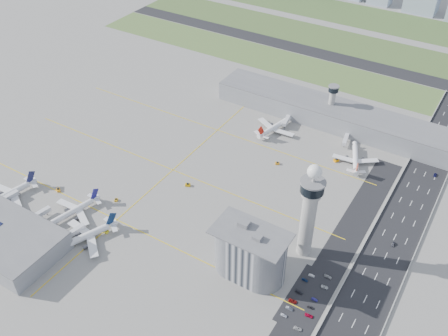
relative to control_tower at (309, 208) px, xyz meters
The scene contains 48 objects.
ground 80.47m from the control_tower, behind, with size 1000.00×1000.00×0.00m, color gray.
grass_strip_0 238.28m from the control_tower, 112.98° to the left, with size 480.00×50.00×0.08m, color #4E6A32.
grass_strip_1 308.14m from the control_tower, 107.49° to the left, with size 480.00×60.00×0.08m, color #47612E.
grass_strip_2 384.80m from the control_tower, 103.89° to the left, with size 480.00×70.00×0.08m, color #3E592A.
runway 272.40m from the control_tower, 109.91° to the left, with size 480.00×22.00×0.10m, color black.
highway 56.01m from the control_tower, 10.54° to the right, with size 28.00×500.00×0.10m, color black.
barrier_left 45.73m from the control_tower, 15.42° to the right, with size 0.60×500.00×1.20m, color #9E9E99.
barrier_right 67.08m from the control_tower, ahead, with size 0.60×500.00×1.20m, color #9E9E99.
landside_road 43.28m from the control_tower, 45.00° to the right, with size 18.00×260.00×0.08m, color black.
parking_lot 48.79m from the control_tower, 61.93° to the right, with size 20.00×44.00×0.10m, color black.
taxiway_line_h_0 123.35m from the control_tower, 161.26° to the right, with size 260.00×0.60×0.01m, color yellow.
taxiway_line_h_1 119.40m from the control_tower, 168.89° to the left, with size 260.00×0.60×0.01m, color yellow.
taxiway_line_h_2 143.16m from the control_tower, 143.79° to the left, with size 260.00×0.60×0.01m, color yellow.
taxiway_line_v 119.40m from the control_tower, 168.89° to the left, with size 0.60×260.00×0.01m, color yellow.
control_tower is the anchor object (origin of this frame).
secondary_tower 148.97m from the control_tower, 106.48° to the left, with size 8.60×8.60×31.90m.
admin_building 41.10m from the control_tower, 123.70° to the right, with size 42.00×24.00×33.50m.
terminal_pier 146.15m from the control_tower, 102.88° to the left, with size 210.00×32.00×15.80m.
airplane_near_a 199.21m from the control_tower, 161.90° to the right, with size 43.37×36.87×12.14m, color white, non-canonical shape.
airplane_near_b 150.11m from the control_tower, 160.44° to the right, with size 39.54×33.61×11.07m, color white, non-canonical shape.
airplane_near_c 135.43m from the control_tower, 151.73° to the right, with size 43.99×37.39×12.32m, color white, non-canonical shape.
airplane_far_a 132.43m from the control_tower, 124.24° to the left, with size 41.73×35.47×11.68m, color white, non-canonical shape.
airplane_far_b 104.97m from the control_tower, 92.70° to the left, with size 39.46×33.54×11.05m, color white, non-canonical shape.
jet_bridge_near_1 172.69m from the control_tower, 156.00° to the right, with size 14.00×3.00×5.70m, color silver, non-canonical shape.
jet_bridge_near_2 146.36m from the control_tower, 151.10° to the right, with size 14.00×3.00×5.70m, color silver, non-canonical shape.
jet_bridge_far_0 145.99m from the control_tower, 119.45° to the left, with size 14.00×3.00×5.70m, color silver, non-canonical shape.
jet_bridge_far_1 129.66m from the control_tower, 99.16° to the left, with size 14.00×3.00×5.70m, color silver, non-canonical shape.
tug_0 172.30m from the control_tower, 167.26° to the right, with size 2.35×3.42×1.99m, color orange, non-canonical shape.
tug_1 131.42m from the control_tower, 168.95° to the right, with size 1.89×2.75×1.60m, color gold, non-canonical shape.
tug_2 125.88m from the control_tower, 155.73° to the right, with size 2.20×3.20×1.86m, color yellow, non-canonical shape.
tug_3 99.73m from the control_tower, behind, with size 2.39×3.48×2.02m, color #D79B04, non-canonical shape.
tug_4 91.41m from the control_tower, 127.33° to the left, with size 2.09×3.04×1.77m, color orange, non-canonical shape.
tug_5 100.49m from the control_tower, 99.88° to the left, with size 2.52×3.67×2.13m, color orange, non-canonical shape.
car_lot_0 58.97m from the control_tower, 77.71° to the right, with size 1.50×3.72×1.27m, color silver.
car_lot_1 54.93m from the control_tower, 75.35° to the right, with size 1.39×4.00×1.32m, color slate.
car_lot_2 51.08m from the control_tower, 74.11° to the right, with size 2.17×4.70×1.31m, color maroon.
car_lot_3 46.28m from the control_tower, 69.69° to the right, with size 1.73×4.27×1.24m, color #25262D.
car_lot_4 40.86m from the control_tower, 63.24° to the right, with size 1.49×3.70×1.26m, color navy.
car_lot_5 39.33m from the control_tower, 51.31° to the right, with size 1.21×3.47×1.14m, color silver.
car_lot_6 64.12m from the control_tower, 68.40° to the right, with size 1.98×4.30×1.19m, color #AFAFAF.
car_lot_7 57.05m from the control_tower, 61.72° to the right, with size 1.80×4.43×1.29m, color #B7062B.
car_lot_8 53.00m from the control_tower, 60.13° to the right, with size 1.40×3.47×1.18m, color #232228.
car_lot_9 49.31m from the control_tower, 55.70° to the right, with size 1.24×3.54×1.17m, color navy.
car_lot_10 44.50m from the control_tower, 41.05° to the right, with size 1.86×4.03×1.12m, color silver.
car_lot_11 41.24m from the control_tower, 28.30° to the right, with size 1.80×4.44×1.29m, color #959595.
car_hw_1 64.74m from the control_tower, 36.87° to the left, with size 1.38×3.95×1.30m, color black.
car_hw_2 129.01m from the control_tower, 66.56° to the left, with size 1.90×4.11×1.14m, color navy.
car_hw_4 179.11m from the control_tower, 78.07° to the left, with size 1.45×3.61×1.23m, color gray.
Camera 1 is at (137.84, -188.42, 222.14)m, focal length 40.00 mm.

